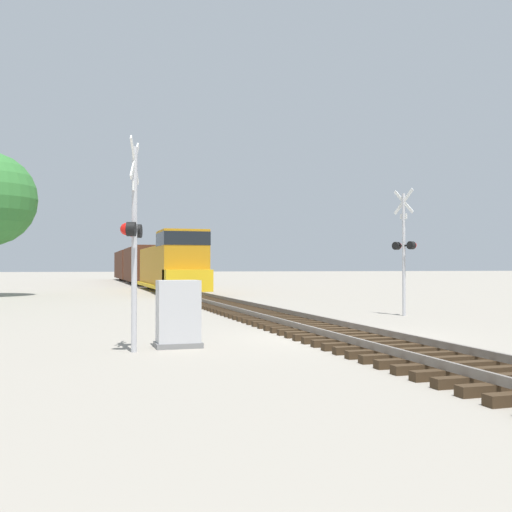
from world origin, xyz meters
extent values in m
plane|color=gray|center=(0.00, 0.00, 0.00)|extent=(400.00, 400.00, 0.00)
cube|color=#382819|center=(0.00, -6.30, 0.08)|extent=(2.60, 0.22, 0.16)
cube|color=#382819|center=(0.00, -5.70, 0.08)|extent=(2.60, 0.22, 0.16)
cube|color=#382819|center=(0.00, -5.10, 0.08)|extent=(2.60, 0.22, 0.16)
cube|color=#382819|center=(0.00, -4.50, 0.08)|extent=(2.60, 0.22, 0.16)
cube|color=#382819|center=(0.00, -3.90, 0.08)|extent=(2.60, 0.22, 0.16)
cube|color=#382819|center=(0.00, -3.30, 0.08)|extent=(2.60, 0.22, 0.16)
cube|color=#382819|center=(0.00, -2.70, 0.08)|extent=(2.60, 0.22, 0.16)
cube|color=#382819|center=(0.00, -2.10, 0.08)|extent=(2.60, 0.22, 0.16)
cube|color=#382819|center=(0.00, -1.50, 0.08)|extent=(2.60, 0.22, 0.16)
cube|color=#382819|center=(0.00, -0.90, 0.08)|extent=(2.60, 0.22, 0.16)
cube|color=#382819|center=(0.00, -0.30, 0.08)|extent=(2.60, 0.22, 0.16)
cube|color=#382819|center=(0.00, 0.30, 0.08)|extent=(2.60, 0.22, 0.16)
cube|color=#382819|center=(0.00, 0.90, 0.08)|extent=(2.60, 0.22, 0.16)
cube|color=#382819|center=(0.00, 1.50, 0.08)|extent=(2.60, 0.22, 0.16)
cube|color=#382819|center=(0.00, 2.10, 0.08)|extent=(2.60, 0.22, 0.16)
cube|color=#382819|center=(0.00, 2.70, 0.08)|extent=(2.60, 0.22, 0.16)
cube|color=#382819|center=(0.00, 3.30, 0.08)|extent=(2.60, 0.22, 0.16)
cube|color=#382819|center=(0.00, 3.90, 0.08)|extent=(2.60, 0.22, 0.16)
cube|color=#382819|center=(0.00, 4.50, 0.08)|extent=(2.60, 0.22, 0.16)
cube|color=#382819|center=(0.00, 5.10, 0.08)|extent=(2.60, 0.22, 0.16)
cube|color=#382819|center=(0.00, 5.70, 0.08)|extent=(2.60, 0.22, 0.16)
cube|color=#382819|center=(0.00, 6.30, 0.08)|extent=(2.60, 0.22, 0.16)
cube|color=#382819|center=(0.00, 6.90, 0.08)|extent=(2.60, 0.22, 0.16)
cube|color=#382819|center=(0.00, 7.50, 0.08)|extent=(2.60, 0.22, 0.16)
cube|color=#382819|center=(0.00, 8.10, 0.08)|extent=(2.60, 0.22, 0.16)
cube|color=#382819|center=(0.00, 8.70, 0.08)|extent=(2.60, 0.22, 0.16)
cube|color=#382819|center=(0.00, 9.30, 0.08)|extent=(2.60, 0.22, 0.16)
cube|color=#382819|center=(0.00, 9.90, 0.08)|extent=(2.60, 0.22, 0.16)
cube|color=#382819|center=(0.00, 10.50, 0.08)|extent=(2.60, 0.22, 0.16)
cube|color=#382819|center=(0.00, 11.10, 0.08)|extent=(2.60, 0.22, 0.16)
cube|color=#382819|center=(0.00, 11.70, 0.08)|extent=(2.60, 0.22, 0.16)
cube|color=#382819|center=(0.00, 12.30, 0.08)|extent=(2.60, 0.22, 0.16)
cube|color=#382819|center=(0.00, 12.90, 0.08)|extent=(2.60, 0.22, 0.16)
cube|color=#382819|center=(0.00, 13.50, 0.08)|extent=(2.60, 0.22, 0.16)
cube|color=#382819|center=(0.00, 14.10, 0.08)|extent=(2.60, 0.22, 0.16)
cube|color=#382819|center=(0.00, 14.70, 0.08)|extent=(2.60, 0.22, 0.16)
cube|color=#382819|center=(0.00, 15.30, 0.08)|extent=(2.60, 0.22, 0.16)
cube|color=#382819|center=(0.00, 15.90, 0.08)|extent=(2.60, 0.22, 0.16)
cube|color=#382819|center=(0.00, 16.50, 0.08)|extent=(2.60, 0.22, 0.16)
cube|color=#382819|center=(0.00, 17.10, 0.08)|extent=(2.60, 0.22, 0.16)
cube|color=#382819|center=(0.00, 17.70, 0.08)|extent=(2.60, 0.22, 0.16)
cube|color=#382819|center=(0.00, 18.30, 0.08)|extent=(2.60, 0.22, 0.16)
cube|color=#382819|center=(0.00, 18.90, 0.08)|extent=(2.60, 0.22, 0.16)
cube|color=#382819|center=(0.00, 19.50, 0.08)|extent=(2.60, 0.22, 0.16)
cube|color=slate|center=(-0.72, 0.00, 0.23)|extent=(0.07, 160.00, 0.15)
cube|color=slate|center=(0.72, 0.00, 0.23)|extent=(0.07, 160.00, 0.15)
cube|color=#B77A14|center=(0.00, 32.16, 1.79)|extent=(2.40, 12.17, 2.97)
cube|color=#B77A14|center=(0.00, 23.64, 2.21)|extent=(2.83, 3.83, 3.81)
cube|color=black|center=(0.00, 23.64, 3.55)|extent=(2.86, 3.86, 0.84)
cube|color=gold|center=(0.00, 21.72, 0.98)|extent=(2.83, 1.74, 1.33)
cube|color=gold|center=(0.00, 29.55, 0.43)|extent=(2.88, 17.04, 0.24)
cube|color=black|center=(0.00, 23.90, 0.50)|extent=(1.58, 2.20, 1.00)
cube|color=black|center=(0.00, 35.20, 0.50)|extent=(1.58, 2.20, 1.00)
cube|color=#4C2819|center=(0.00, 47.88, 2.05)|extent=(2.69, 15.48, 3.48)
cube|color=black|center=(0.00, 42.85, 0.45)|extent=(1.58, 2.20, 0.90)
cube|color=black|center=(0.00, 52.91, 0.45)|extent=(1.58, 2.20, 0.90)
cube|color=#4C2819|center=(0.00, 65.25, 2.05)|extent=(2.69, 15.48, 3.48)
cube|color=black|center=(0.00, 60.22, 0.45)|extent=(1.58, 2.20, 0.90)
cube|color=black|center=(0.00, 70.28, 0.45)|extent=(1.58, 2.20, 0.90)
cylinder|color=#B7B7BC|center=(-5.23, -1.14, 2.19)|extent=(0.12, 0.12, 4.39)
cube|color=white|center=(-5.23, -1.14, 4.09)|extent=(0.28, 0.90, 0.93)
cube|color=white|center=(-5.23, -1.14, 4.09)|extent=(0.28, 0.90, 0.93)
cube|color=black|center=(-5.23, -1.14, 2.60)|extent=(0.29, 0.84, 0.06)
cylinder|color=black|center=(-5.13, -0.81, 2.60)|extent=(0.25, 0.34, 0.30)
sphere|color=red|center=(-5.23, -0.78, 2.60)|extent=(0.26, 0.26, 0.26)
cylinder|color=black|center=(-5.32, -1.48, 2.60)|extent=(0.25, 0.34, 0.30)
sphere|color=red|center=(-5.42, -1.45, 2.60)|extent=(0.26, 0.26, 0.26)
cube|color=white|center=(-5.23, -1.14, 3.54)|extent=(0.11, 0.32, 0.20)
cylinder|color=#B7B7BC|center=(5.21, 5.56, 2.27)|extent=(0.12, 0.12, 4.53)
cube|color=white|center=(5.21, 5.56, 4.23)|extent=(0.33, 0.89, 0.93)
cube|color=white|center=(5.21, 5.56, 4.23)|extent=(0.33, 0.89, 0.93)
cube|color=black|center=(5.21, 5.56, 2.60)|extent=(0.33, 0.83, 0.06)
cylinder|color=black|center=(5.32, 5.23, 2.60)|extent=(0.27, 0.34, 0.30)
sphere|color=red|center=(5.42, 5.26, 2.60)|extent=(0.26, 0.26, 0.26)
cylinder|color=black|center=(5.10, 5.89, 2.60)|extent=(0.27, 0.34, 0.30)
sphere|color=red|center=(5.19, 5.92, 2.60)|extent=(0.26, 0.26, 0.26)
cube|color=white|center=(5.21, 5.56, 3.68)|extent=(0.13, 0.31, 0.20)
cube|color=slate|center=(-4.20, -0.64, 0.06)|extent=(1.04, 0.69, 0.12)
cube|color=#BCBCBF|center=(-4.20, -0.64, 0.82)|extent=(0.94, 0.62, 1.39)
camera|label=1|loc=(-6.39, -14.09, 1.82)|focal=42.00mm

